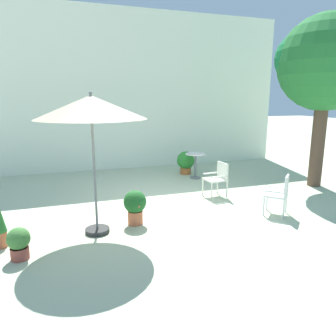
% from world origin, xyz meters
% --- Properties ---
extents(ground_plane, '(60.00, 60.00, 0.00)m').
position_xyz_m(ground_plane, '(0.00, 0.00, 0.00)').
color(ground_plane, beige).
extents(villa_facade, '(11.06, 0.30, 5.30)m').
position_xyz_m(villa_facade, '(0.00, 3.96, 2.65)').
color(villa_facade, white).
rests_on(villa_facade, ground).
extents(shade_tree, '(2.61, 2.49, 4.57)m').
position_xyz_m(shade_tree, '(4.39, -0.10, 3.31)').
color(shade_tree, brown).
rests_on(shade_tree, ground).
extents(patio_umbrella_0, '(1.90, 1.90, 2.53)m').
position_xyz_m(patio_umbrella_0, '(-1.83, -1.45, 2.24)').
color(patio_umbrella_0, '#2D2D2D').
rests_on(patio_umbrella_0, ground).
extents(cafe_table_0, '(0.62, 0.62, 0.77)m').
position_xyz_m(cafe_table_0, '(1.49, 1.72, 0.53)').
color(cafe_table_0, silver).
rests_on(cafe_table_0, ground).
extents(patio_chair_0, '(0.52, 0.51, 0.85)m').
position_xyz_m(patio_chair_0, '(1.29, -0.15, 0.50)').
color(patio_chair_0, white).
rests_on(patio_chair_0, ground).
extents(patio_chair_1, '(0.61, 0.61, 0.86)m').
position_xyz_m(patio_chair_1, '(1.91, -1.74, 0.49)').
color(patio_chair_1, white).
rests_on(patio_chair_1, ground).
extents(potted_plant_0, '(0.45, 0.45, 0.68)m').
position_xyz_m(potted_plant_0, '(-1.08, -1.28, 0.39)').
color(potted_plant_0, '#CF6A44').
rests_on(potted_plant_0, ground).
extents(potted_plant_1, '(0.57, 0.57, 0.74)m').
position_xyz_m(potted_plant_1, '(1.42, 2.34, 0.41)').
color(potted_plant_1, '#B66330').
rests_on(potted_plant_1, ground).
extents(potted_plant_3, '(0.35, 0.35, 0.51)m').
position_xyz_m(potted_plant_3, '(-3.07, -2.07, 0.27)').
color(potted_plant_3, '#9B473C').
rests_on(potted_plant_3, ground).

